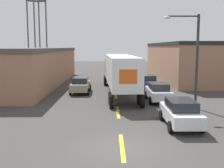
# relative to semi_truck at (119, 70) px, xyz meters

# --- Properties ---
(ground_plane) EXTENTS (160.00, 160.00, 0.00)m
(ground_plane) POSITION_rel_semi_truck_xyz_m (-0.34, -15.50, -2.35)
(ground_plane) COLOR #3D3A38
(road_centerline) EXTENTS (0.20, 17.98, 0.01)m
(road_centerline) POSITION_rel_semi_truck_xyz_m (-0.34, -8.19, -2.35)
(road_centerline) COLOR yellow
(road_centerline) RESTS_ON ground_plane
(warehouse_left) EXTENTS (10.29, 26.28, 4.54)m
(warehouse_left) POSITION_rel_semi_truck_xyz_m (-12.03, 6.82, -0.08)
(warehouse_left) COLOR #9E7051
(warehouse_left) RESTS_ON ground_plane
(warehouse_right) EXTENTS (12.25, 24.78, 5.28)m
(warehouse_right) POSITION_rel_semi_truck_xyz_m (12.33, 13.57, 0.29)
(warehouse_right) COLOR #9E7051
(warehouse_right) RESTS_ON ground_plane
(semi_truck) EXTENTS (3.46, 15.90, 3.84)m
(semi_truck) POSITION_rel_semi_truck_xyz_m (0.00, 0.00, 0.00)
(semi_truck) COLOR black
(semi_truck) RESTS_ON ground_plane
(parked_car_right_near) EXTENTS (1.93, 4.36, 1.61)m
(parked_car_right_near) POSITION_rel_semi_truck_xyz_m (3.25, -11.88, -1.51)
(parked_car_right_near) COLOR silver
(parked_car_right_near) RESTS_ON ground_plane
(parked_car_right_far) EXTENTS (1.93, 4.36, 1.61)m
(parked_car_right_far) POSITION_rel_semi_truck_xyz_m (3.25, 2.60, -1.51)
(parked_car_right_far) COLOR navy
(parked_car_right_far) RESTS_ON ground_plane
(parked_car_right_mid) EXTENTS (1.93, 4.36, 1.61)m
(parked_car_right_mid) POSITION_rel_semi_truck_xyz_m (3.25, -4.23, -1.51)
(parked_car_right_mid) COLOR silver
(parked_car_right_mid) RESTS_ON ground_plane
(parked_car_left_far) EXTENTS (1.93, 4.36, 1.61)m
(parked_car_left_far) POSITION_rel_semi_truck_xyz_m (-3.93, 0.38, -1.51)
(parked_car_left_far) COLOR tan
(parked_car_left_far) RESTS_ON ground_plane
(street_lamp) EXTENTS (2.67, 0.32, 7.06)m
(street_lamp) POSITION_rel_semi_truck_xyz_m (5.25, -7.06, 1.81)
(street_lamp) COLOR #2D2D30
(street_lamp) RESTS_ON ground_plane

